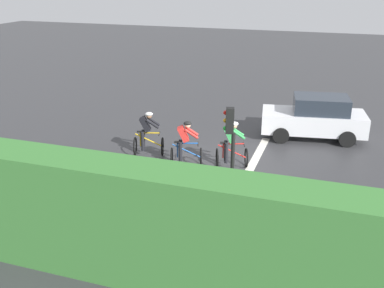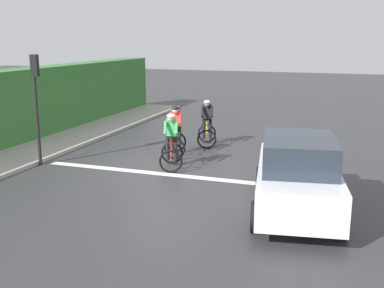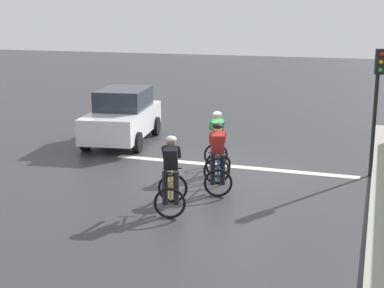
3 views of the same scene
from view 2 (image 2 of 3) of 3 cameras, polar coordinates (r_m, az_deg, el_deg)
ground_plane at (r=14.11m, az=-3.43°, el=-2.91°), size 80.00×80.00×0.00m
sidewalk_kerb at (r=18.27m, az=-16.14°, el=0.47°), size 2.80×18.88×0.12m
stone_wall_low at (r=18.75m, az=-18.45°, el=1.44°), size 0.44×18.88×0.64m
hedge_wall at (r=18.76m, az=-19.40°, el=4.57°), size 1.10×18.88×2.70m
road_marking_stop_line at (r=13.56m, az=-4.44°, el=-3.57°), size 7.00×0.30×0.01m
cyclist_lead at (r=16.82m, az=1.83°, el=2.50°), size 0.97×1.23×1.66m
cyclist_second at (r=15.45m, az=-2.02°, el=1.55°), size 0.98×1.24×1.66m
cyclist_mid at (r=13.90m, az=-2.54°, el=0.26°), size 1.00×1.24×1.66m
car_white at (r=10.57m, az=12.74°, el=-3.74°), size 2.37×4.32×1.76m
traffic_light_near_crossing at (r=14.82m, az=-18.48°, el=5.99°), size 0.24×0.31×3.34m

